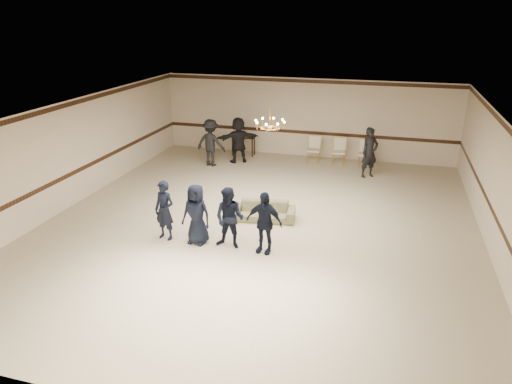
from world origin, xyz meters
TOP-DOWN VIEW (x-y plane):
  - room at (0.00, 0.00)m, footprint 12.01×14.01m
  - chair_rail at (0.00, 6.99)m, footprint 12.00×0.02m
  - crown_molding at (0.00, 6.99)m, footprint 12.00×0.02m
  - chandelier at (0.00, 1.00)m, footprint 0.94×0.94m
  - boy_a at (-2.16, -1.61)m, footprint 0.66×0.51m
  - boy_b at (-1.26, -1.61)m, footprint 0.84×0.60m
  - boy_c at (-0.36, -1.61)m, footprint 0.82×0.66m
  - boy_d at (0.54, -1.61)m, footprint 0.99×0.51m
  - settee at (0.03, 0.27)m, footprint 1.89×0.95m
  - adult_left at (-3.29, 4.68)m, footprint 1.25×0.81m
  - adult_mid at (-2.39, 5.38)m, footprint 1.74×1.34m
  - adult_right at (2.71, 4.98)m, footprint 0.80×0.76m
  - banquet_chair_left at (0.50, 6.19)m, footprint 0.51×0.51m
  - banquet_chair_mid at (1.50, 6.19)m, footprint 0.53×0.53m
  - banquet_chair_right at (2.50, 6.19)m, footprint 0.50×0.50m
  - console_table at (-2.50, 6.39)m, footprint 0.99×0.46m

SIDE VIEW (x-z plane):
  - settee at x=0.03m, z-range 0.00..0.53m
  - console_table at x=-2.50m, z-range 0.00..0.82m
  - banquet_chair_left at x=0.50m, z-range 0.00..1.02m
  - banquet_chair_mid at x=1.50m, z-range 0.00..1.02m
  - banquet_chair_right at x=2.50m, z-range 0.00..1.02m
  - boy_a at x=-2.16m, z-range 0.00..1.61m
  - boy_b at x=-1.26m, z-range 0.00..1.61m
  - boy_c at x=-0.36m, z-range 0.00..1.61m
  - boy_d at x=0.54m, z-range 0.00..1.61m
  - adult_left at x=-3.29m, z-range 0.00..1.83m
  - adult_mid at x=-2.39m, z-range 0.00..1.83m
  - adult_right at x=2.71m, z-range 0.00..1.83m
  - chair_rail at x=0.00m, z-range 0.93..1.07m
  - room at x=0.00m, z-range -0.01..3.20m
  - chandelier at x=0.00m, z-range 2.43..3.32m
  - crown_molding at x=0.00m, z-range 3.01..3.15m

